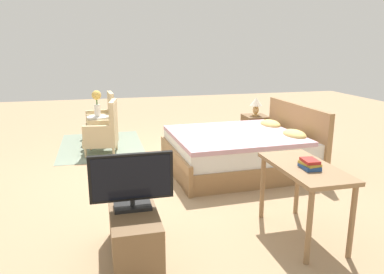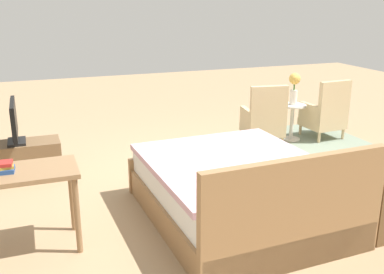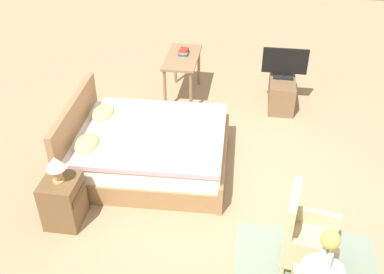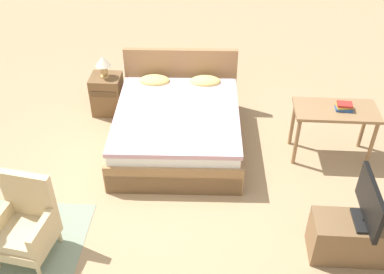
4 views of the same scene
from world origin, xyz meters
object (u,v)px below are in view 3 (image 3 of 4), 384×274
(nightstand, at_px, (63,201))
(vanity_desk, at_px, (182,62))
(bed, at_px, (146,149))
(table_lamp, at_px, (56,166))
(book_stack, at_px, (184,52))
(flower_vase, at_px, (329,248))
(tv_flatscreen, at_px, (285,63))
(armchair_by_window_right, at_px, (306,238))
(tv_stand, at_px, (281,90))

(nightstand, height_order, vanity_desk, vanity_desk)
(vanity_desk, bearing_deg, bed, 175.69)
(table_lamp, distance_m, book_stack, 3.34)
(flower_vase, relative_size, tv_flatscreen, 0.67)
(nightstand, distance_m, table_lamp, 0.51)
(tv_flatscreen, bearing_deg, nightstand, 141.38)
(flower_vase, bearing_deg, table_lamp, 74.23)
(armchair_by_window_right, bearing_deg, table_lamp, 84.83)
(bed, height_order, flower_vase, flower_vase)
(flower_vase, relative_size, nightstand, 0.80)
(tv_flatscreen, relative_size, book_stack, 3.33)
(flower_vase, distance_m, tv_flatscreen, 3.93)
(bed, bearing_deg, table_lamp, 147.91)
(table_lamp, bearing_deg, armchair_by_window_right, -95.17)
(table_lamp, distance_m, tv_stand, 4.06)
(armchair_by_window_right, bearing_deg, bed, 55.32)
(tv_stand, xyz_separation_m, tv_flatscreen, (0.00, -0.00, 0.49))
(flower_vase, distance_m, book_stack, 4.44)
(nightstand, bearing_deg, tv_flatscreen, -38.62)
(flower_vase, bearing_deg, armchair_by_window_right, 9.71)
(tv_stand, bearing_deg, armchair_by_window_right, -177.05)
(nightstand, xyz_separation_m, tv_stand, (3.14, -2.51, -0.06))
(bed, relative_size, tv_flatscreen, 2.91)
(bed, distance_m, book_stack, 2.16)
(vanity_desk, bearing_deg, flower_vase, -153.96)
(book_stack, bearing_deg, vanity_desk, 174.37)
(tv_stand, bearing_deg, bed, 138.14)
(nightstand, bearing_deg, table_lamp, 90.00)
(flower_vase, height_order, tv_stand, flower_vase)
(table_lamp, xyz_separation_m, tv_stand, (3.14, -2.51, -0.57))
(armchair_by_window_right, distance_m, flower_vase, 0.72)
(armchair_by_window_right, xyz_separation_m, table_lamp, (0.24, 2.68, 0.43))
(flower_vase, bearing_deg, nightstand, 74.23)
(armchair_by_window_right, relative_size, nightstand, 1.54)
(nightstand, bearing_deg, flower_vase, -105.77)
(tv_flatscreen, bearing_deg, tv_stand, 179.85)
(book_stack, bearing_deg, table_lamp, 164.98)
(armchair_by_window_right, xyz_separation_m, tv_flatscreen, (3.38, 0.17, 0.35))
(tv_stand, relative_size, tv_flatscreen, 1.34)
(book_stack, bearing_deg, nightstand, 164.99)
(armchair_by_window_right, height_order, flower_vase, flower_vase)
(nightstand, xyz_separation_m, vanity_desk, (3.14, -0.86, 0.33))
(tv_stand, xyz_separation_m, book_stack, (0.09, 1.64, 0.54))
(bed, bearing_deg, vanity_desk, -4.31)
(armchair_by_window_right, height_order, tv_stand, armchair_by_window_right)
(tv_stand, height_order, tv_flatscreen, tv_flatscreen)
(armchair_by_window_right, relative_size, tv_flatscreen, 1.29)
(bed, bearing_deg, tv_stand, -41.86)
(armchair_by_window_right, xyz_separation_m, tv_stand, (3.38, 0.17, -0.14))
(bed, distance_m, tv_flatscreen, 2.74)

